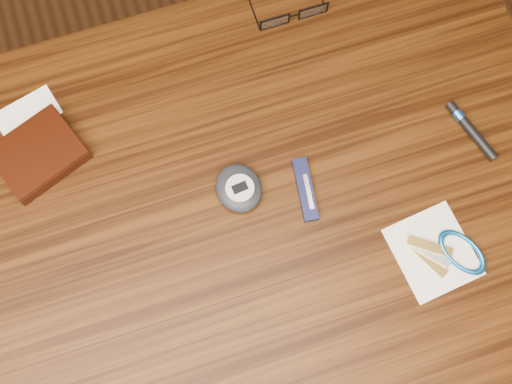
% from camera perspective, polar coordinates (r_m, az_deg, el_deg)
% --- Properties ---
extents(ground, '(3.80, 3.80, 0.00)m').
position_cam_1_polar(ground, '(1.58, -1.84, -9.67)').
color(ground, '#472814').
rests_on(ground, ground).
extents(desk, '(1.00, 0.70, 0.75)m').
position_cam_1_polar(desk, '(0.94, -3.05, -5.18)').
color(desk, '#351B08').
rests_on(desk, ground).
extents(wallet_and_card, '(0.14, 0.16, 0.02)m').
position_cam_1_polar(wallet_and_card, '(0.91, -18.79, 3.30)').
color(wallet_and_card, black).
rests_on(wallet_and_card, desk).
extents(eyeglasses, '(0.10, 0.11, 0.02)m').
position_cam_1_polar(eyeglasses, '(0.96, 3.27, 15.58)').
color(eyeglasses, black).
rests_on(eyeglasses, desk).
extents(pedometer, '(0.07, 0.08, 0.03)m').
position_cam_1_polar(pedometer, '(0.85, -1.54, 0.34)').
color(pedometer, black).
rests_on(pedometer, desk).
extents(notepad_keys, '(0.13, 0.12, 0.01)m').
position_cam_1_polar(notepad_keys, '(0.87, 16.72, -5.14)').
color(notepad_keys, silver).
rests_on(notepad_keys, desk).
extents(pocket_knife, '(0.03, 0.09, 0.01)m').
position_cam_1_polar(pocket_knife, '(0.86, 4.41, 0.21)').
color(pocket_knife, '#11113B').
rests_on(pocket_knife, desk).
extents(black_blue_pen, '(0.04, 0.10, 0.01)m').
position_cam_1_polar(black_blue_pen, '(0.93, 18.47, 5.35)').
color(black_blue_pen, black).
rests_on(black_blue_pen, desk).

